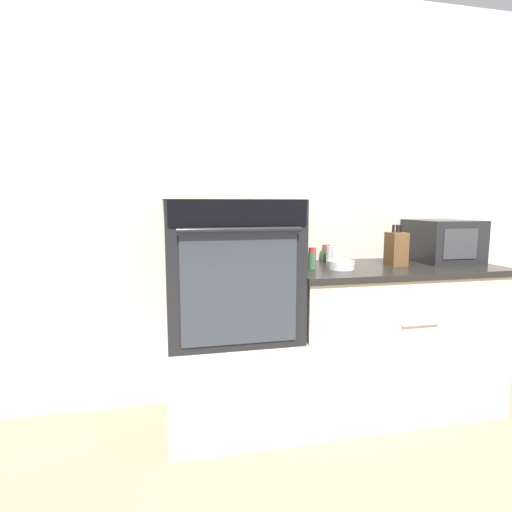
{
  "coord_description": "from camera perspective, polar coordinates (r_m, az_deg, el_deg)",
  "views": [
    {
      "loc": [
        -0.67,
        -1.81,
        1.23
      ],
      "look_at": [
        -0.22,
        0.21,
        0.96
      ],
      "focal_mm": 28.0,
      "sensor_mm": 36.0,
      "label": 1
    }
  ],
  "objects": [
    {
      "name": "bowl",
      "position": [
        2.27,
        12.02,
        -1.24
      ],
      "size": [
        0.15,
        0.15,
        0.05
      ],
      "color": "white",
      "rests_on": "counter_unit"
    },
    {
      "name": "wall_oven",
      "position": [
        2.15,
        -3.72,
        -1.65
      ],
      "size": [
        0.67,
        0.64,
        0.72
      ],
      "color": "black",
      "rests_on": "oven_cabinet_base"
    },
    {
      "name": "counter_unit",
      "position": [
        2.59,
        18.31,
        -10.79
      ],
      "size": [
        1.25,
        0.63,
        0.87
      ],
      "color": "beige",
      "rests_on": "ground_plane"
    },
    {
      "name": "condiment_jar_back",
      "position": [
        2.25,
        8.02,
        -0.34
      ],
      "size": [
        0.04,
        0.04,
        0.12
      ],
      "color": "#427047",
      "rests_on": "counter_unit"
    },
    {
      "name": "oven_cabinet_upper",
      "position": [
        2.15,
        -3.88,
        15.56
      ],
      "size": [
        0.7,
        0.6,
        0.57
      ],
      "color": "beige",
      "rests_on": "wall_oven"
    },
    {
      "name": "knife_block",
      "position": [
        2.48,
        19.39,
        0.99
      ],
      "size": [
        0.1,
        0.11,
        0.24
      ],
      "color": "brown",
      "rests_on": "counter_unit"
    },
    {
      "name": "oven_cabinet_base",
      "position": [
        2.34,
        -3.6,
        -16.95
      ],
      "size": [
        0.7,
        0.6,
        0.53
      ],
      "color": "beige",
      "rests_on": "ground_plane"
    },
    {
      "name": "condiment_jar_mid",
      "position": [
        2.56,
        9.97,
        0.39
      ],
      "size": [
        0.05,
        0.05,
        0.1
      ],
      "color": "#427047",
      "rests_on": "counter_unit"
    },
    {
      "name": "ground_plane",
      "position": [
        2.28,
        7.35,
        -25.17
      ],
      "size": [
        12.0,
        12.0,
        0.0
      ],
      "primitive_type": "plane",
      "color": "gray"
    },
    {
      "name": "condiment_jar_near",
      "position": [
        2.48,
        10.46,
        0.15
      ],
      "size": [
        0.04,
        0.04,
        0.1
      ],
      "color": "silver",
      "rests_on": "counter_unit"
    },
    {
      "name": "condiment_jar_far",
      "position": [
        2.59,
        18.19,
        0.23
      ],
      "size": [
        0.04,
        0.04,
        0.11
      ],
      "color": "silver",
      "rests_on": "counter_unit"
    },
    {
      "name": "microwave",
      "position": [
        2.77,
        25.05,
        1.98
      ],
      "size": [
        0.36,
        0.38,
        0.26
      ],
      "color": "#232326",
      "rests_on": "counter_unit"
    },
    {
      "name": "wall_back",
      "position": [
        2.53,
        2.96,
        7.93
      ],
      "size": [
        8.0,
        0.05,
        2.5
      ],
      "color": "beige",
      "rests_on": "ground_plane"
    }
  ]
}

